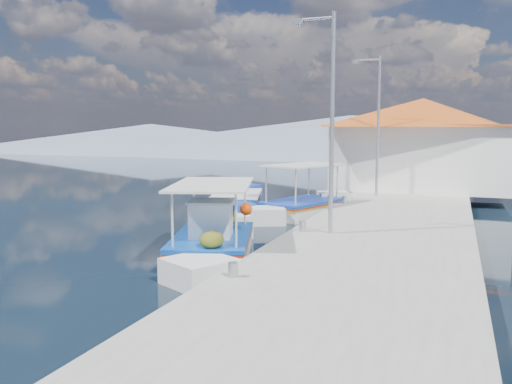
% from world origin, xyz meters
% --- Properties ---
extents(ground, '(160.00, 160.00, 0.00)m').
position_xyz_m(ground, '(0.00, 0.00, 0.00)').
color(ground, black).
rests_on(ground, ground).
extents(quay, '(5.00, 44.00, 0.50)m').
position_xyz_m(quay, '(5.90, 6.00, 0.25)').
color(quay, '#A8A49D').
rests_on(quay, ground).
extents(bollards, '(0.20, 17.20, 0.30)m').
position_xyz_m(bollards, '(3.80, 5.25, 0.65)').
color(bollards, '#A5A8AD').
rests_on(bollards, quay).
extents(main_caique, '(3.29, 6.36, 2.21)m').
position_xyz_m(main_caique, '(1.90, 0.17, 0.42)').
color(main_caique, white).
rests_on(main_caique, ground).
extents(caique_green_canopy, '(3.17, 5.65, 2.26)m').
position_xyz_m(caique_green_canopy, '(2.24, 7.47, 0.34)').
color(caique_green_canopy, white).
rests_on(caique_green_canopy, ground).
extents(caique_blue_hull, '(3.14, 6.16, 1.15)m').
position_xyz_m(caique_blue_hull, '(-0.58, 7.70, 0.31)').
color(caique_blue_hull, '#1C40AD').
rests_on(caique_blue_hull, ground).
extents(harbor_building, '(10.49, 10.49, 4.40)m').
position_xyz_m(harbor_building, '(6.20, 15.00, 2.78)').
color(harbor_building, white).
rests_on(harbor_building, quay).
extents(lamp_post_near, '(1.21, 0.14, 6.00)m').
position_xyz_m(lamp_post_near, '(4.51, 2.00, 3.85)').
color(lamp_post_near, '#A5A8AD').
rests_on(lamp_post_near, quay).
extents(lamp_post_far, '(1.21, 0.14, 6.00)m').
position_xyz_m(lamp_post_far, '(4.51, 11.00, 3.85)').
color(lamp_post_far, '#A5A8AD').
rests_on(lamp_post_far, quay).
extents(mountain_ridge, '(171.40, 96.00, 5.50)m').
position_xyz_m(mountain_ridge, '(6.54, 56.00, 2.04)').
color(mountain_ridge, gray).
rests_on(mountain_ridge, ground).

